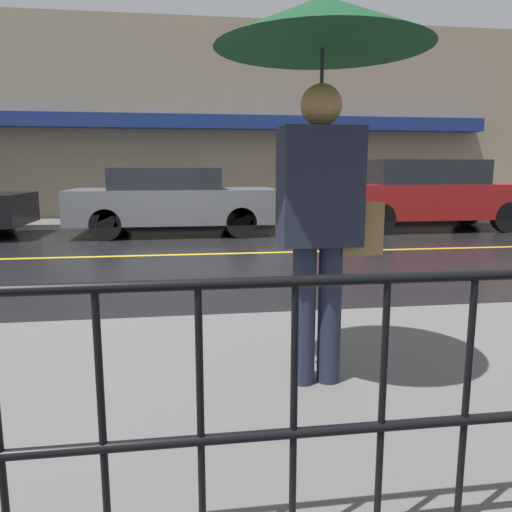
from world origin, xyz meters
TOP-DOWN VIEW (x-y plane):
  - ground_plane at (0.00, 0.00)m, footprint 80.00×80.00m
  - sidewalk_near at (0.00, -5.42)m, footprint 28.00×3.04m
  - sidewalk_far at (0.00, 4.71)m, footprint 28.00×1.61m
  - lane_marking at (0.00, 0.00)m, footprint 25.20×0.12m
  - building_storefront at (0.00, 5.63)m, footprint 28.00×0.85m
  - railing_foreground at (-0.00, -6.69)m, footprint 12.00×0.04m
  - pedestrian at (0.88, -5.40)m, footprint 1.18×1.18m
  - car_grey at (-0.11, 2.76)m, footprint 4.32×1.92m
  - car_red at (5.69, 2.76)m, footprint 4.79×1.80m

SIDE VIEW (x-z plane):
  - ground_plane at x=0.00m, z-range 0.00..0.00m
  - lane_marking at x=0.00m, z-range 0.00..0.01m
  - sidewalk_near at x=0.00m, z-range 0.00..0.12m
  - sidewalk_far at x=0.00m, z-range 0.00..0.12m
  - railing_foreground at x=0.00m, z-range 0.24..1.18m
  - car_grey at x=-0.11m, z-range 0.03..1.44m
  - car_red at x=5.69m, z-range 0.02..1.61m
  - pedestrian at x=0.88m, z-range 0.80..2.97m
  - building_storefront at x=0.00m, z-range 0.00..5.26m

